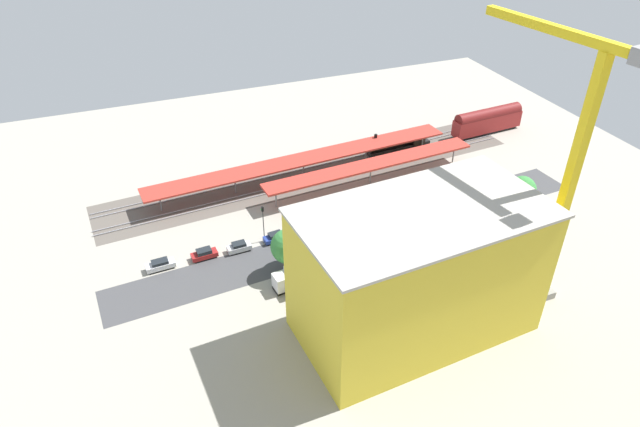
{
  "coord_description": "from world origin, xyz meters",
  "views": [
    {
      "loc": [
        37.23,
        76.44,
        59.59
      ],
      "look_at": [
        7.49,
        1.01,
        5.14
      ],
      "focal_mm": 31.7,
      "sensor_mm": 36.0,
      "label": 1
    }
  ],
  "objects_px": {
    "street_tree_0": "(328,235)",
    "street_tree_2": "(297,244)",
    "platform_canopy_near": "(371,165)",
    "street_tree_4": "(496,197)",
    "passenger_coach": "(488,120)",
    "parked_car_1": "(379,215)",
    "platform_canopy_far": "(303,159)",
    "box_truck_0": "(314,279)",
    "parked_car_6": "(204,254)",
    "parked_car_5": "(239,247)",
    "locomotive": "(399,142)",
    "parked_car_2": "(347,223)",
    "parked_car_7": "(160,265)",
    "street_tree_3": "(288,246)",
    "street_tree_1": "(522,190)",
    "box_truck_1": "(427,240)",
    "parked_car_3": "(312,229)",
    "box_truck_2": "(304,274)",
    "parked_car_4": "(275,237)",
    "tower_crane": "(565,158)",
    "traffic_light": "(263,219)",
    "parked_car_0": "(412,209)",
    "construction_building": "(418,274)"
  },
  "relations": [
    {
      "from": "parked_car_1",
      "to": "parked_car_3",
      "type": "distance_m",
      "value": 13.3
    },
    {
      "from": "parked_car_2",
      "to": "parked_car_7",
      "type": "height_order",
      "value": "parked_car_7"
    },
    {
      "from": "parked_car_0",
      "to": "parked_car_5",
      "type": "height_order",
      "value": "parked_car_5"
    },
    {
      "from": "platform_canopy_near",
      "to": "tower_crane",
      "type": "height_order",
      "value": "tower_crane"
    },
    {
      "from": "parked_car_6",
      "to": "street_tree_0",
      "type": "height_order",
      "value": "street_tree_0"
    },
    {
      "from": "parked_car_7",
      "to": "street_tree_2",
      "type": "distance_m",
      "value": 22.88
    },
    {
      "from": "passenger_coach",
      "to": "parked_car_7",
      "type": "relative_size",
      "value": 3.81
    },
    {
      "from": "construction_building",
      "to": "box_truck_0",
      "type": "xyz_separation_m",
      "value": [
        10.14,
        -13.06,
        -8.26
      ]
    },
    {
      "from": "platform_canopy_far",
      "to": "parked_car_6",
      "type": "height_order",
      "value": "platform_canopy_far"
    },
    {
      "from": "parked_car_1",
      "to": "box_truck_1",
      "type": "distance_m",
      "value": 11.75
    },
    {
      "from": "street_tree_4",
      "to": "parked_car_2",
      "type": "bearing_deg",
      "value": -18.75
    },
    {
      "from": "locomotive",
      "to": "street_tree_1",
      "type": "distance_m",
      "value": 33.06
    },
    {
      "from": "platform_canopy_near",
      "to": "platform_canopy_far",
      "type": "bearing_deg",
      "value": -32.77
    },
    {
      "from": "passenger_coach",
      "to": "parked_car_1",
      "type": "height_order",
      "value": "passenger_coach"
    },
    {
      "from": "platform_canopy_near",
      "to": "street_tree_4",
      "type": "distance_m",
      "value": 25.69
    },
    {
      "from": "box_truck_0",
      "to": "street_tree_3",
      "type": "distance_m",
      "value": 6.69
    },
    {
      "from": "parked_car_4",
      "to": "box_truck_2",
      "type": "bearing_deg",
      "value": 93.7
    },
    {
      "from": "parked_car_1",
      "to": "parked_car_4",
      "type": "relative_size",
      "value": 1.11
    },
    {
      "from": "box_truck_1",
      "to": "parked_car_7",
      "type": "bearing_deg",
      "value": -14.41
    },
    {
      "from": "locomotive",
      "to": "parked_car_1",
      "type": "bearing_deg",
      "value": 54.64
    },
    {
      "from": "street_tree_1",
      "to": "parked_car_6",
      "type": "bearing_deg",
      "value": -8.4
    },
    {
      "from": "platform_canopy_far",
      "to": "parked_car_3",
      "type": "bearing_deg",
      "value": 74.34
    },
    {
      "from": "tower_crane",
      "to": "street_tree_1",
      "type": "distance_m",
      "value": 27.6
    },
    {
      "from": "parked_car_4",
      "to": "street_tree_4",
      "type": "height_order",
      "value": "street_tree_4"
    },
    {
      "from": "street_tree_3",
      "to": "box_truck_0",
      "type": "bearing_deg",
      "value": 117.64
    },
    {
      "from": "parked_car_4",
      "to": "platform_canopy_far",
      "type": "bearing_deg",
      "value": -122.45
    },
    {
      "from": "passenger_coach",
      "to": "parked_car_3",
      "type": "xyz_separation_m",
      "value": [
        53.55,
        23.31,
        -2.48
      ]
    },
    {
      "from": "street_tree_0",
      "to": "locomotive",
      "type": "bearing_deg",
      "value": -133.62
    },
    {
      "from": "box_truck_2",
      "to": "street_tree_2",
      "type": "distance_m",
      "value": 5.25
    },
    {
      "from": "parked_car_6",
      "to": "street_tree_0",
      "type": "bearing_deg",
      "value": 154.87
    },
    {
      "from": "street_tree_0",
      "to": "street_tree_2",
      "type": "relative_size",
      "value": 1.23
    },
    {
      "from": "platform_canopy_far",
      "to": "box_truck_0",
      "type": "relative_size",
      "value": 7.43
    },
    {
      "from": "street_tree_3",
      "to": "platform_canopy_near",
      "type": "bearing_deg",
      "value": -139.84
    },
    {
      "from": "platform_canopy_near",
      "to": "street_tree_4",
      "type": "relative_size",
      "value": 5.61
    },
    {
      "from": "tower_crane",
      "to": "box_truck_1",
      "type": "distance_m",
      "value": 28.09
    },
    {
      "from": "platform_canopy_far",
      "to": "traffic_light",
      "type": "height_order",
      "value": "traffic_light"
    },
    {
      "from": "parked_car_2",
      "to": "street_tree_2",
      "type": "bearing_deg",
      "value": 30.96
    },
    {
      "from": "box_truck_0",
      "to": "street_tree_4",
      "type": "bearing_deg",
      "value": -172.51
    },
    {
      "from": "parked_car_3",
      "to": "passenger_coach",
      "type": "bearing_deg",
      "value": -156.47
    },
    {
      "from": "parked_car_7",
      "to": "construction_building",
      "type": "relative_size",
      "value": 0.15
    },
    {
      "from": "parked_car_1",
      "to": "parked_car_6",
      "type": "height_order",
      "value": "parked_car_6"
    },
    {
      "from": "parked_car_3",
      "to": "parked_car_7",
      "type": "relative_size",
      "value": 0.97
    },
    {
      "from": "locomotive",
      "to": "street_tree_0",
      "type": "relative_size",
      "value": 1.8
    },
    {
      "from": "street_tree_0",
      "to": "traffic_light",
      "type": "relative_size",
      "value": 1.23
    },
    {
      "from": "parked_car_1",
      "to": "box_truck_0",
      "type": "distance_m",
      "value": 22.68
    },
    {
      "from": "parked_car_5",
      "to": "box_truck_0",
      "type": "xyz_separation_m",
      "value": [
        -8.69,
        13.45,
        0.78
      ]
    },
    {
      "from": "parked_car_7",
      "to": "box_truck_1",
      "type": "distance_m",
      "value": 45.01
    },
    {
      "from": "box_truck_1",
      "to": "traffic_light",
      "type": "bearing_deg",
      "value": -26.01
    },
    {
      "from": "street_tree_1",
      "to": "passenger_coach",
      "type": "bearing_deg",
      "value": -116.02
    },
    {
      "from": "parked_car_6",
      "to": "parked_car_3",
      "type": "bearing_deg",
      "value": -179.81
    }
  ]
}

